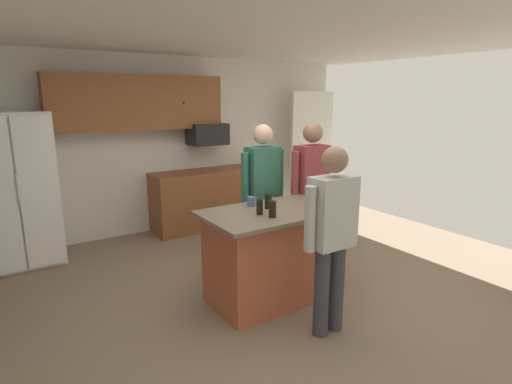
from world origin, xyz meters
name	(u,v)px	position (x,y,z in m)	size (l,w,h in m)	color
floor	(268,297)	(0.00, 0.00, 0.00)	(7.04, 7.04, 0.00)	#7F6B56
ceiling	(269,27)	(0.00, 0.00, 2.60)	(7.04, 7.04, 0.00)	white
back_wall	(163,145)	(0.00, 2.80, 1.30)	(6.40, 0.10, 2.60)	silver
french_door_window_panel	(311,149)	(2.60, 2.40, 1.10)	(0.90, 0.06, 2.00)	white
cabinet_run_upper	(138,103)	(-0.40, 2.60, 1.93)	(2.40, 0.38, 0.75)	brown
cabinet_run_lower	(210,198)	(0.60, 2.48, 0.45)	(1.80, 0.63, 0.90)	brown
refrigerator	(16,190)	(-2.00, 2.38, 0.92)	(0.87, 0.76, 1.84)	white
microwave_over_range	(207,134)	(0.60, 2.50, 1.45)	(0.56, 0.40, 0.32)	black
kitchen_island	(272,254)	(0.04, -0.03, 0.47)	(1.36, 0.84, 0.93)	#AD5638
person_guest_right	(332,230)	(0.09, -0.79, 0.93)	(0.57, 0.22, 1.62)	#383842
person_guest_by_door	(263,187)	(0.40, 0.69, 0.99)	(0.57, 0.22, 1.70)	tan
person_host_foreground	(311,185)	(0.89, 0.41, 1.00)	(0.57, 0.23, 1.72)	#4C5166
glass_stout_tall	(272,209)	(-0.10, -0.21, 1.00)	(0.07, 0.07, 0.15)	black
tumbler_amber	(317,197)	(0.56, -0.07, 0.99)	(0.08, 0.08, 0.14)	black
glass_short_whisky	(260,207)	(-0.15, -0.07, 1.00)	(0.06, 0.06, 0.14)	black
mug_blue_stoneware	(251,201)	(-0.05, 0.23, 0.97)	(0.13, 0.09, 0.09)	#4C6B99
glass_dark_ale	(268,201)	(0.04, 0.06, 1.00)	(0.07, 0.07, 0.15)	black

